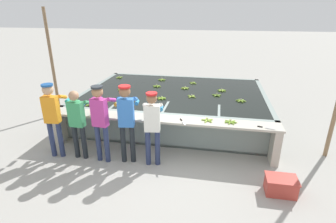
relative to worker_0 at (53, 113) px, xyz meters
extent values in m
plane|color=#A3A099|center=(2.22, 0.37, -1.03)|extent=(80.00, 80.00, 0.00)
cube|color=gray|center=(2.22, 2.72, -1.00)|extent=(5.27, 3.80, 0.06)
cube|color=gray|center=(2.22, 0.88, -0.60)|extent=(5.27, 0.12, 0.85)
cube|color=gray|center=(2.22, 4.56, -0.60)|extent=(5.27, 0.12, 0.85)
cube|color=gray|center=(-0.36, 2.72, -0.60)|extent=(0.12, 3.80, 0.85)
cube|color=gray|center=(4.80, 2.72, -0.60)|extent=(0.12, 3.80, 0.85)
cube|color=black|center=(2.22, 2.72, -0.58)|extent=(5.03, 3.56, 0.79)
cube|color=gray|center=(0.90, 1.34, -0.60)|extent=(0.06, 0.80, 0.85)
cube|color=gray|center=(2.22, 1.34, -0.60)|extent=(0.06, 0.80, 0.85)
cube|color=gray|center=(3.54, 1.34, -0.60)|extent=(0.06, 0.80, 0.85)
cube|color=#B7B2A3|center=(2.22, 0.60, -0.20)|extent=(5.27, 0.45, 0.05)
cube|color=#B7B2A3|center=(-0.32, 0.60, -0.63)|extent=(0.16, 0.41, 0.80)
cube|color=#B7B2A3|center=(4.76, 0.60, -0.63)|extent=(0.16, 0.41, 0.80)
cylinder|color=navy|center=(-0.10, -0.04, -0.61)|extent=(0.11, 0.11, 0.83)
cylinder|color=navy|center=(0.10, -0.02, -0.61)|extent=(0.11, 0.11, 0.83)
cube|color=orange|center=(0.00, -0.03, 0.10)|extent=(0.34, 0.20, 0.59)
sphere|color=tan|center=(0.00, -0.03, 0.54)|extent=(0.23, 0.23, 0.23)
cylinder|color=#1E5199|center=(0.00, -0.03, 0.64)|extent=(0.24, 0.24, 0.04)
cylinder|color=orange|center=(-0.18, 0.20, 0.31)|extent=(0.11, 0.32, 0.18)
cylinder|color=#1EA3AD|center=(-0.21, 0.45, 0.14)|extent=(0.10, 0.21, 0.08)
cylinder|color=orange|center=(0.14, 0.23, 0.31)|extent=(0.11, 0.32, 0.18)
cylinder|color=#1EA3AD|center=(0.11, 0.48, 0.14)|extent=(0.10, 0.21, 0.08)
cylinder|color=#1E2328|center=(0.45, 0.01, -0.64)|extent=(0.11, 0.11, 0.77)
cylinder|color=#1E2328|center=(0.65, 0.00, -0.64)|extent=(0.11, 0.11, 0.77)
cube|color=#38995B|center=(0.55, 0.00, 0.02)|extent=(0.33, 0.19, 0.55)
sphere|color=tan|center=(0.55, 0.00, 0.43)|extent=(0.21, 0.21, 0.21)
cylinder|color=#38995B|center=(0.41, 0.26, 0.21)|extent=(0.10, 0.31, 0.18)
cylinder|color=teal|center=(0.42, 0.51, 0.04)|extent=(0.09, 0.20, 0.08)
cylinder|color=#38995B|center=(0.73, 0.25, 0.21)|extent=(0.10, 0.31, 0.18)
cylinder|color=teal|center=(0.74, 0.50, 0.04)|extent=(0.09, 0.20, 0.08)
cylinder|color=navy|center=(1.00, -0.02, -0.61)|extent=(0.11, 0.11, 0.84)
cylinder|color=navy|center=(1.20, -0.04, -0.61)|extent=(0.11, 0.11, 0.84)
cube|color=#BC388E|center=(1.10, -0.03, 0.11)|extent=(0.34, 0.20, 0.60)
sphere|color=#9E704C|center=(1.10, -0.03, 0.55)|extent=(0.23, 0.23, 0.23)
cylinder|color=#282D33|center=(1.10, -0.03, 0.65)|extent=(0.24, 0.24, 0.04)
cylinder|color=#BC388E|center=(0.97, 0.24, 0.32)|extent=(0.11, 0.32, 0.18)
cylinder|color=gold|center=(1.00, 0.49, 0.16)|extent=(0.10, 0.21, 0.08)
cylinder|color=#BC388E|center=(1.29, 0.21, 0.32)|extent=(0.11, 0.32, 0.18)
cylinder|color=gold|center=(1.32, 0.45, 0.16)|extent=(0.10, 0.21, 0.08)
cylinder|color=#1E2328|center=(1.55, 0.03, -0.61)|extent=(0.11, 0.11, 0.85)
cylinder|color=#1E2328|center=(1.75, 0.06, -0.61)|extent=(0.11, 0.11, 0.85)
cube|color=blue|center=(1.65, 0.05, 0.12)|extent=(0.34, 0.22, 0.60)
sphere|color=#896042|center=(1.65, 0.05, 0.56)|extent=(0.23, 0.23, 0.23)
cylinder|color=red|center=(1.65, 0.05, 0.67)|extent=(0.24, 0.24, 0.04)
cylinder|color=blue|center=(1.45, 0.27, 0.33)|extent=(0.13, 0.32, 0.18)
cylinder|color=teal|center=(1.41, 0.52, 0.17)|extent=(0.12, 0.21, 0.08)
cylinder|color=blue|center=(1.77, 0.32, 0.33)|extent=(0.13, 0.32, 0.18)
cylinder|color=teal|center=(1.73, 0.57, 0.17)|extent=(0.12, 0.21, 0.08)
cylinder|color=navy|center=(2.10, 0.02, -0.63)|extent=(0.11, 0.11, 0.79)
cylinder|color=navy|center=(2.30, 0.05, -0.63)|extent=(0.11, 0.11, 0.79)
cube|color=white|center=(2.20, 0.04, 0.04)|extent=(0.34, 0.22, 0.56)
sphere|color=#896042|center=(2.20, 0.04, 0.46)|extent=(0.21, 0.21, 0.21)
cylinder|color=red|center=(2.20, 0.04, 0.56)|extent=(0.23, 0.23, 0.04)
cylinder|color=white|center=(2.01, 0.26, 0.24)|extent=(0.13, 0.32, 0.18)
cylinder|color=teal|center=(1.97, 0.51, 0.07)|extent=(0.11, 0.21, 0.08)
cylinder|color=white|center=(2.32, 0.31, 0.24)|extent=(0.13, 0.32, 0.18)
cylinder|color=teal|center=(2.28, 0.56, 0.07)|extent=(0.11, 0.21, 0.08)
ellipsoid|color=#8CB738|center=(0.61, 2.56, -0.16)|extent=(0.12, 0.16, 0.04)
ellipsoid|color=#8CB738|center=(0.59, 2.52, -0.16)|extent=(0.17, 0.05, 0.04)
ellipsoid|color=#8CB738|center=(0.61, 2.48, -0.16)|extent=(0.14, 0.15, 0.04)
ellipsoid|color=#8CB738|center=(0.65, 2.46, -0.16)|extent=(0.06, 0.17, 0.04)
ellipsoid|color=#8CB738|center=(0.69, 2.49, -0.16)|extent=(0.16, 0.12, 0.04)
ellipsoid|color=#8CB738|center=(0.69, 2.54, -0.16)|extent=(0.17, 0.09, 0.04)
ellipsoid|color=#8CB738|center=(0.66, 2.57, -0.16)|extent=(0.09, 0.17, 0.04)
cylinder|color=tan|center=(0.64, 2.52, -0.13)|extent=(0.03, 0.03, 0.04)
ellipsoid|color=#9EC642|center=(0.05, 3.99, -0.16)|extent=(0.14, 0.15, 0.04)
ellipsoid|color=#9EC642|center=(-0.02, 3.99, -0.16)|extent=(0.15, 0.14, 0.04)
ellipsoid|color=#9EC642|center=(-0.02, 3.91, -0.16)|extent=(0.14, 0.15, 0.04)
ellipsoid|color=#9EC642|center=(0.06, 3.91, -0.16)|extent=(0.15, 0.14, 0.04)
cylinder|color=tan|center=(0.02, 3.95, -0.13)|extent=(0.03, 0.03, 0.04)
ellipsoid|color=#7FAD33|center=(1.61, 3.03, -0.16)|extent=(0.10, 0.17, 0.04)
ellipsoid|color=#7FAD33|center=(1.65, 3.08, -0.16)|extent=(0.17, 0.06, 0.04)
ellipsoid|color=#7FAD33|center=(1.63, 3.13, -0.16)|extent=(0.13, 0.16, 0.04)
ellipsoid|color=#7FAD33|center=(1.57, 3.13, -0.16)|extent=(0.10, 0.17, 0.04)
ellipsoid|color=#7FAD33|center=(1.54, 3.09, -0.16)|extent=(0.17, 0.06, 0.04)
ellipsoid|color=#7FAD33|center=(1.56, 3.04, -0.16)|extent=(0.13, 0.16, 0.04)
cylinder|color=tan|center=(1.59, 3.08, -0.13)|extent=(0.03, 0.03, 0.04)
ellipsoid|color=#93BC3D|center=(2.44, 3.01, -0.16)|extent=(0.17, 0.10, 0.04)
ellipsoid|color=#93BC3D|center=(2.49, 2.98, -0.16)|extent=(0.06, 0.17, 0.04)
ellipsoid|color=#93BC3D|center=(2.54, 3.00, -0.16)|extent=(0.16, 0.13, 0.04)
ellipsoid|color=#93BC3D|center=(2.54, 3.05, -0.16)|extent=(0.17, 0.10, 0.04)
ellipsoid|color=#93BC3D|center=(2.50, 3.08, -0.16)|extent=(0.06, 0.17, 0.04)
ellipsoid|color=#93BC3D|center=(2.45, 3.06, -0.16)|extent=(0.16, 0.13, 0.04)
cylinder|color=tan|center=(2.49, 3.03, -0.13)|extent=(0.03, 0.03, 0.04)
ellipsoid|color=#8CB738|center=(3.57, 3.04, -0.16)|extent=(0.13, 0.16, 0.04)
ellipsoid|color=#8CB738|center=(3.55, 3.00, -0.16)|extent=(0.17, 0.04, 0.04)
ellipsoid|color=#8CB738|center=(3.57, 2.95, -0.16)|extent=(0.14, 0.15, 0.04)
ellipsoid|color=#8CB738|center=(3.61, 2.94, -0.16)|extent=(0.07, 0.17, 0.04)
ellipsoid|color=#8CB738|center=(3.65, 2.97, -0.16)|extent=(0.17, 0.11, 0.04)
ellipsoid|color=#8CB738|center=(3.65, 3.02, -0.16)|extent=(0.17, 0.10, 0.04)
ellipsoid|color=#8CB738|center=(3.62, 3.05, -0.16)|extent=(0.08, 0.17, 0.04)
cylinder|color=tan|center=(3.60, 2.99, -0.13)|extent=(0.03, 0.03, 0.04)
ellipsoid|color=#8CB738|center=(2.72, 3.66, -0.16)|extent=(0.17, 0.11, 0.04)
ellipsoid|color=#8CB738|center=(2.70, 3.74, -0.16)|extent=(0.11, 0.17, 0.04)
ellipsoid|color=#8CB738|center=(2.62, 3.71, -0.16)|extent=(0.17, 0.11, 0.04)
ellipsoid|color=#8CB738|center=(2.64, 3.64, -0.16)|extent=(0.11, 0.17, 0.04)
cylinder|color=tan|center=(2.67, 3.69, -0.13)|extent=(0.03, 0.03, 0.04)
ellipsoid|color=#93BC3D|center=(0.36, 1.09, -0.16)|extent=(0.17, 0.09, 0.04)
ellipsoid|color=#93BC3D|center=(0.36, 1.13, -0.16)|extent=(0.16, 0.12, 0.04)
ellipsoid|color=#93BC3D|center=(0.32, 1.16, -0.16)|extent=(0.05, 0.17, 0.04)
ellipsoid|color=#93BC3D|center=(0.27, 1.14, -0.16)|extent=(0.15, 0.14, 0.04)
ellipsoid|color=#93BC3D|center=(0.26, 1.10, -0.16)|extent=(0.17, 0.06, 0.04)
ellipsoid|color=#93BC3D|center=(0.28, 1.06, -0.16)|extent=(0.12, 0.16, 0.04)
ellipsoid|color=#93BC3D|center=(0.33, 1.05, -0.16)|extent=(0.09, 0.17, 0.04)
cylinder|color=tan|center=(0.31, 1.10, -0.13)|extent=(0.03, 0.03, 0.04)
ellipsoid|color=#7FAD33|center=(4.13, 2.16, -0.16)|extent=(0.13, 0.16, 0.04)
ellipsoid|color=#7FAD33|center=(4.08, 2.17, -0.16)|extent=(0.10, 0.17, 0.04)
ellipsoid|color=#7FAD33|center=(4.05, 2.12, -0.16)|extent=(0.17, 0.06, 0.04)
ellipsoid|color=#7FAD33|center=(4.07, 2.07, -0.16)|extent=(0.13, 0.16, 0.04)
ellipsoid|color=#7FAD33|center=(4.12, 2.06, -0.16)|extent=(0.10, 0.17, 0.04)
ellipsoid|color=#7FAD33|center=(4.15, 2.11, -0.16)|extent=(0.17, 0.06, 0.04)
cylinder|color=tan|center=(4.10, 2.12, -0.13)|extent=(0.03, 0.03, 0.04)
ellipsoid|color=#7FAD33|center=(2.03, 1.97, -0.16)|extent=(0.16, 0.13, 0.04)
ellipsoid|color=#7FAD33|center=(1.99, 1.99, -0.16)|extent=(0.04, 0.17, 0.04)
ellipsoid|color=#7FAD33|center=(1.94, 1.97, -0.16)|extent=(0.15, 0.14, 0.04)
ellipsoid|color=#7FAD33|center=(1.93, 1.92, -0.16)|extent=(0.17, 0.07, 0.04)
ellipsoid|color=#7FAD33|center=(1.96, 1.88, -0.16)|extent=(0.11, 0.17, 0.04)
ellipsoid|color=#7FAD33|center=(2.01, 1.88, -0.16)|extent=(0.10, 0.17, 0.04)
ellipsoid|color=#7FAD33|center=(2.04, 1.92, -0.16)|extent=(0.17, 0.08, 0.04)
cylinder|color=tan|center=(1.99, 1.93, -0.13)|extent=(0.03, 0.03, 0.04)
ellipsoid|color=#75A333|center=(3.41, 2.50, -0.16)|extent=(0.17, 0.07, 0.04)
ellipsoid|color=#75A333|center=(3.44, 2.44, -0.16)|extent=(0.12, 0.16, 0.04)
ellipsoid|color=#75A333|center=(3.50, 2.44, -0.16)|extent=(0.14, 0.15, 0.04)
ellipsoid|color=#75A333|center=(3.52, 2.51, -0.16)|extent=(0.17, 0.10, 0.04)
ellipsoid|color=#75A333|center=(3.46, 2.54, -0.16)|extent=(0.05, 0.17, 0.04)
cylinder|color=tan|center=(3.46, 2.49, -0.13)|extent=(0.03, 0.03, 0.04)
ellipsoid|color=#9EC642|center=(2.73, 2.28, -0.16)|extent=(0.16, 0.12, 0.04)
ellipsoid|color=#9EC642|center=(2.75, 2.20, -0.16)|extent=(0.12, 0.16, 0.04)
ellipsoid|color=#9EC642|center=(2.83, 2.22, -0.16)|extent=(0.16, 0.12, 0.04)
ellipsoid|color=#9EC642|center=(2.81, 2.29, -0.16)|extent=(0.12, 0.16, 0.04)
cylinder|color=tan|center=(2.78, 2.25, -0.13)|extent=(0.03, 0.03, 0.04)
ellipsoid|color=#7FAD33|center=(1.58, 3.96, -0.16)|extent=(0.05, 0.17, 0.04)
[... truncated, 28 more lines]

